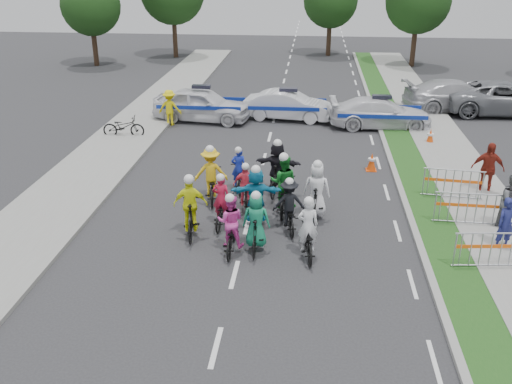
# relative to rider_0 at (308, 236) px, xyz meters

# --- Properties ---
(ground) EXTENTS (90.00, 90.00, 0.00)m
(ground) POSITION_rel_rider_0_xyz_m (-1.88, -1.20, -0.61)
(ground) COLOR #28282B
(ground) RESTS_ON ground
(curb_right) EXTENTS (0.20, 60.00, 0.12)m
(curb_right) POSITION_rel_rider_0_xyz_m (3.22, 3.80, -0.55)
(curb_right) COLOR gray
(curb_right) RESTS_ON ground
(grass_strip) EXTENTS (1.20, 60.00, 0.11)m
(grass_strip) POSITION_rel_rider_0_xyz_m (3.92, 3.80, -0.55)
(grass_strip) COLOR #164416
(grass_strip) RESTS_ON ground
(sidewalk_right) EXTENTS (2.40, 60.00, 0.13)m
(sidewalk_right) POSITION_rel_rider_0_xyz_m (5.72, 3.80, -0.54)
(sidewalk_right) COLOR gray
(sidewalk_right) RESTS_ON ground
(sidewalk_left) EXTENTS (3.00, 60.00, 0.13)m
(sidewalk_left) POSITION_rel_rider_0_xyz_m (-8.38, 3.80, -0.54)
(sidewalk_left) COLOR gray
(sidewalk_left) RESTS_ON ground
(rider_0) EXTENTS (0.85, 1.87, 1.84)m
(rider_0) POSITION_rel_rider_0_xyz_m (0.00, 0.00, 0.00)
(rider_0) COLOR black
(rider_0) RESTS_ON ground
(rider_1) EXTENTS (0.78, 1.76, 1.85)m
(rider_1) POSITION_rel_rider_0_xyz_m (-1.44, 0.20, 0.11)
(rider_1) COLOR black
(rider_1) RESTS_ON ground
(rider_2) EXTENTS (0.76, 1.77, 1.80)m
(rider_2) POSITION_rel_rider_0_xyz_m (-2.15, 0.07, 0.06)
(rider_2) COLOR black
(rider_2) RESTS_ON ground
(rider_3) EXTENTS (1.04, 1.94, 1.98)m
(rider_3) POSITION_rel_rider_0_xyz_m (-3.44, 0.91, 0.15)
(rider_3) COLOR black
(rider_3) RESTS_ON ground
(rider_4) EXTENTS (1.05, 1.79, 1.74)m
(rider_4) POSITION_rel_rider_0_xyz_m (-0.59, 1.55, 0.07)
(rider_4) COLOR black
(rider_4) RESTS_ON ground
(rider_5) EXTENTS (1.62, 1.94, 1.99)m
(rider_5) POSITION_rel_rider_0_xyz_m (-1.61, 1.83, 0.22)
(rider_5) COLOR black
(rider_5) RESTS_ON ground
(rider_6) EXTENTS (0.70, 1.74, 1.74)m
(rider_6) POSITION_rel_rider_0_xyz_m (-2.66, 1.69, -0.03)
(rider_6) COLOR black
(rider_6) RESTS_ON ground
(rider_7) EXTENTS (0.89, 1.94, 2.00)m
(rider_7) POSITION_rel_rider_0_xyz_m (0.23, 2.43, 0.16)
(rider_7) COLOR black
(rider_7) RESTS_ON ground
(rider_8) EXTENTS (0.87, 2.02, 2.05)m
(rider_8) POSITION_rel_rider_0_xyz_m (-0.83, 2.86, 0.15)
(rider_8) COLOR black
(rider_8) RESTS_ON ground
(rider_9) EXTENTS (0.87, 1.62, 1.66)m
(rider_9) POSITION_rel_rider_0_xyz_m (-2.05, 2.90, 0.04)
(rider_9) COLOR black
(rider_9) RESTS_ON ground
(rider_10) EXTENTS (1.20, 2.05, 2.00)m
(rider_10) POSITION_rel_rider_0_xyz_m (-3.29, 3.49, 0.16)
(rider_10) COLOR black
(rider_10) RESTS_ON ground
(rider_11) EXTENTS (1.65, 1.97, 2.00)m
(rider_11) POSITION_rel_rider_0_xyz_m (-1.12, 4.36, 0.23)
(rider_11) COLOR black
(rider_11) RESTS_ON ground
(rider_12) EXTENTS (0.82, 1.71, 1.67)m
(rider_12) POSITION_rel_rider_0_xyz_m (-2.47, 4.43, -0.05)
(rider_12) COLOR black
(rider_12) RESTS_ON ground
(police_car_0) EXTENTS (4.99, 2.51, 1.63)m
(police_car_0) POSITION_rel_rider_0_xyz_m (-5.43, 13.15, 0.21)
(police_car_0) COLOR silver
(police_car_0) RESTS_ON ground
(police_car_1) EXTENTS (4.49, 2.08, 1.43)m
(police_car_1) POSITION_rel_rider_0_xyz_m (-1.20, 13.81, 0.10)
(police_car_1) COLOR silver
(police_car_1) RESTS_ON ground
(police_car_2) EXTENTS (4.93, 2.25, 1.40)m
(police_car_2) POSITION_rel_rider_0_xyz_m (3.25, 12.88, 0.09)
(police_car_2) COLOR silver
(police_car_2) RESTS_ON ground
(civilian_sedan) EXTENTS (5.81, 3.05, 1.61)m
(civilian_sedan) POSITION_rel_rider_0_xyz_m (7.53, 16.33, 0.20)
(civilian_sedan) COLOR #B5B5BA
(civilian_sedan) RESTS_ON ground
(civilian_suv) EXTENTS (6.08, 2.84, 1.68)m
(civilian_suv) POSITION_rel_rider_0_xyz_m (9.88, 15.91, 0.23)
(civilian_suv) COLOR gray
(civilian_suv) RESTS_ON ground
(spectator_0) EXTENTS (0.66, 0.53, 1.58)m
(spectator_0) POSITION_rel_rider_0_xyz_m (5.54, 0.93, 0.18)
(spectator_0) COLOR navy
(spectator_0) RESTS_ON ground
(spectator_1) EXTENTS (1.08, 0.96, 1.86)m
(spectator_1) POSITION_rel_rider_0_xyz_m (6.04, 2.12, 0.32)
(spectator_1) COLOR #545559
(spectator_1) RESTS_ON ground
(spectator_2) EXTENTS (1.15, 0.60, 1.88)m
(spectator_2) POSITION_rel_rider_0_xyz_m (6.09, 5.01, 0.33)
(spectator_2) COLOR maroon
(spectator_2) RESTS_ON ground
(marshal_hiviz) EXTENTS (1.14, 0.69, 1.72)m
(marshal_hiviz) POSITION_rel_rider_0_xyz_m (-6.83, 12.24, 0.25)
(marshal_hiviz) COLOR yellow
(marshal_hiviz) RESTS_ON ground
(barrier_0) EXTENTS (2.04, 0.72, 1.12)m
(barrier_0) POSITION_rel_rider_0_xyz_m (4.82, -0.29, -0.05)
(barrier_0) COLOR #A5A8AD
(barrier_0) RESTS_ON ground
(barrier_1) EXTENTS (2.02, 0.57, 1.12)m
(barrier_1) POSITION_rel_rider_0_xyz_m (4.82, 2.32, -0.05)
(barrier_1) COLOR #A5A8AD
(barrier_1) RESTS_ON ground
(barrier_2) EXTENTS (2.04, 0.71, 1.12)m
(barrier_2) POSITION_rel_rider_0_xyz_m (4.82, 4.33, -0.05)
(barrier_2) COLOR #A5A8AD
(barrier_2) RESTS_ON ground
(cone_0) EXTENTS (0.40, 0.40, 0.70)m
(cone_0) POSITION_rel_rider_0_xyz_m (2.36, 6.95, -0.27)
(cone_0) COLOR #F24C0C
(cone_0) RESTS_ON ground
(cone_1) EXTENTS (0.40, 0.40, 0.70)m
(cone_1) POSITION_rel_rider_0_xyz_m (5.19, 10.44, -0.27)
(cone_1) COLOR #F24C0C
(cone_1) RESTS_ON ground
(parked_bike) EXTENTS (1.92, 0.78, 0.99)m
(parked_bike) POSITION_rel_rider_0_xyz_m (-8.47, 10.11, -0.11)
(parked_bike) COLOR black
(parked_bike) RESTS_ON ground
(tree_0) EXTENTS (4.20, 4.20, 6.30)m
(tree_0) POSITION_rel_rider_0_xyz_m (-15.88, 26.80, 3.58)
(tree_0) COLOR #382619
(tree_0) RESTS_ON ground
(tree_1) EXTENTS (4.55, 4.55, 6.82)m
(tree_1) POSITION_rel_rider_0_xyz_m (7.12, 28.80, 3.93)
(tree_1) COLOR #382619
(tree_1) RESTS_ON ground
(tree_4) EXTENTS (4.20, 4.20, 6.30)m
(tree_4) POSITION_rel_rider_0_xyz_m (1.12, 32.80, 3.58)
(tree_4) COLOR #382619
(tree_4) RESTS_ON ground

